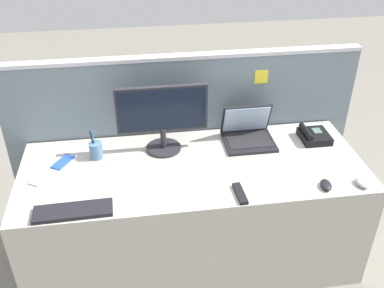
{
  "coord_description": "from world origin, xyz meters",
  "views": [
    {
      "loc": [
        -0.31,
        -2.08,
        2.21
      ],
      "look_at": [
        0.0,
        0.05,
        0.85
      ],
      "focal_mm": 41.17,
      "sensor_mm": 36.0,
      "label": 1
    }
  ],
  "objects_px": {
    "tv_remote": "(240,194)",
    "desk_phone": "(313,136)",
    "laptop": "(248,133)",
    "pen_cup": "(96,150)",
    "cell_phone_silver_slab": "(41,178)",
    "computer_mouse_right_hand": "(326,185)",
    "keyboard_main": "(73,211)",
    "desktop_monitor": "(162,114)",
    "computer_mouse_left_hand": "(362,183)",
    "cell_phone_blue_case": "(63,162)"
  },
  "relations": [
    {
      "from": "laptop",
      "to": "desk_phone",
      "type": "distance_m",
      "value": 0.42
    },
    {
      "from": "desktop_monitor",
      "to": "laptop",
      "type": "xyz_separation_m",
      "value": [
        0.54,
        0.02,
        -0.19
      ]
    },
    {
      "from": "computer_mouse_left_hand",
      "to": "cell_phone_silver_slab",
      "type": "relative_size",
      "value": 0.74
    },
    {
      "from": "computer_mouse_left_hand",
      "to": "tv_remote",
      "type": "distance_m",
      "value": 0.68
    },
    {
      "from": "laptop",
      "to": "keyboard_main",
      "type": "distance_m",
      "value": 1.18
    },
    {
      "from": "computer_mouse_left_hand",
      "to": "pen_cup",
      "type": "height_order",
      "value": "pen_cup"
    },
    {
      "from": "pen_cup",
      "to": "desk_phone",
      "type": "bearing_deg",
      "value": 0.22
    },
    {
      "from": "computer_mouse_right_hand",
      "to": "cell_phone_blue_case",
      "type": "height_order",
      "value": "computer_mouse_right_hand"
    },
    {
      "from": "laptop",
      "to": "desk_phone",
      "type": "bearing_deg",
      "value": -7.53
    },
    {
      "from": "keyboard_main",
      "to": "computer_mouse_left_hand",
      "type": "height_order",
      "value": "computer_mouse_left_hand"
    },
    {
      "from": "keyboard_main",
      "to": "pen_cup",
      "type": "xyz_separation_m",
      "value": [
        0.1,
        0.49,
        0.04
      ]
    },
    {
      "from": "laptop",
      "to": "keyboard_main",
      "type": "xyz_separation_m",
      "value": [
        -1.05,
        -0.55,
        -0.04
      ]
    },
    {
      "from": "computer_mouse_right_hand",
      "to": "keyboard_main",
      "type": "bearing_deg",
      "value": -167.55
    },
    {
      "from": "computer_mouse_left_hand",
      "to": "cell_phone_silver_slab",
      "type": "xyz_separation_m",
      "value": [
        -1.75,
        0.32,
        -0.01
      ]
    },
    {
      "from": "desk_phone",
      "to": "pen_cup",
      "type": "xyz_separation_m",
      "value": [
        -1.36,
        -0.01,
        0.02
      ]
    },
    {
      "from": "laptop",
      "to": "computer_mouse_right_hand",
      "type": "distance_m",
      "value": 0.62
    },
    {
      "from": "desktop_monitor",
      "to": "computer_mouse_right_hand",
      "type": "xyz_separation_m",
      "value": [
        0.84,
        -0.52,
        -0.22
      ]
    },
    {
      "from": "computer_mouse_right_hand",
      "to": "computer_mouse_left_hand",
      "type": "bearing_deg",
      "value": 8.74
    },
    {
      "from": "desk_phone",
      "to": "computer_mouse_right_hand",
      "type": "relative_size",
      "value": 1.89
    },
    {
      "from": "cell_phone_blue_case",
      "to": "cell_phone_silver_slab",
      "type": "xyz_separation_m",
      "value": [
        -0.11,
        -0.14,
        0.0
      ]
    },
    {
      "from": "desk_phone",
      "to": "computer_mouse_left_hand",
      "type": "xyz_separation_m",
      "value": [
        0.09,
        -0.49,
        -0.01
      ]
    },
    {
      "from": "computer_mouse_left_hand",
      "to": "pen_cup",
      "type": "relative_size",
      "value": 0.54
    },
    {
      "from": "desktop_monitor",
      "to": "keyboard_main",
      "type": "height_order",
      "value": "desktop_monitor"
    },
    {
      "from": "pen_cup",
      "to": "tv_remote",
      "type": "distance_m",
      "value": 0.9
    },
    {
      "from": "desk_phone",
      "to": "cell_phone_blue_case",
      "type": "relative_size",
      "value": 1.25
    },
    {
      "from": "computer_mouse_right_hand",
      "to": "tv_remote",
      "type": "height_order",
      "value": "computer_mouse_right_hand"
    },
    {
      "from": "tv_remote",
      "to": "keyboard_main",
      "type": "bearing_deg",
      "value": 178.7
    },
    {
      "from": "pen_cup",
      "to": "cell_phone_blue_case",
      "type": "bearing_deg",
      "value": -172.7
    },
    {
      "from": "computer_mouse_right_hand",
      "to": "tv_remote",
      "type": "relative_size",
      "value": 0.59
    },
    {
      "from": "computer_mouse_right_hand",
      "to": "pen_cup",
      "type": "xyz_separation_m",
      "value": [
        -1.24,
        0.48,
        0.04
      ]
    },
    {
      "from": "desktop_monitor",
      "to": "tv_remote",
      "type": "relative_size",
      "value": 3.2
    },
    {
      "from": "cell_phone_blue_case",
      "to": "cell_phone_silver_slab",
      "type": "bearing_deg",
      "value": -96.19
    },
    {
      "from": "laptop",
      "to": "computer_mouse_right_hand",
      "type": "relative_size",
      "value": 3.13
    },
    {
      "from": "pen_cup",
      "to": "tv_remote",
      "type": "xyz_separation_m",
      "value": [
        0.77,
        -0.47,
        -0.04
      ]
    },
    {
      "from": "tv_remote",
      "to": "desk_phone",
      "type": "bearing_deg",
      "value": 36.55
    },
    {
      "from": "pen_cup",
      "to": "cell_phone_silver_slab",
      "type": "bearing_deg",
      "value": -151.32
    },
    {
      "from": "computer_mouse_left_hand",
      "to": "cell_phone_silver_slab",
      "type": "height_order",
      "value": "computer_mouse_left_hand"
    },
    {
      "from": "cell_phone_blue_case",
      "to": "pen_cup",
      "type": "bearing_deg",
      "value": 38.42
    },
    {
      "from": "desk_phone",
      "to": "pen_cup",
      "type": "relative_size",
      "value": 1.02
    },
    {
      "from": "cell_phone_blue_case",
      "to": "keyboard_main",
      "type": "bearing_deg",
      "value": -47.26
    },
    {
      "from": "desktop_monitor",
      "to": "computer_mouse_right_hand",
      "type": "relative_size",
      "value": 5.44
    },
    {
      "from": "desk_phone",
      "to": "keyboard_main",
      "type": "height_order",
      "value": "desk_phone"
    },
    {
      "from": "desktop_monitor",
      "to": "pen_cup",
      "type": "bearing_deg",
      "value": -174.03
    },
    {
      "from": "keyboard_main",
      "to": "computer_mouse_left_hand",
      "type": "bearing_deg",
      "value": -1.32
    },
    {
      "from": "desk_phone",
      "to": "keyboard_main",
      "type": "distance_m",
      "value": 1.54
    },
    {
      "from": "pen_cup",
      "to": "cell_phone_silver_slab",
      "type": "distance_m",
      "value": 0.35
    },
    {
      "from": "desktop_monitor",
      "to": "cell_phone_blue_case",
      "type": "bearing_deg",
      "value": -173.59
    },
    {
      "from": "computer_mouse_right_hand",
      "to": "computer_mouse_left_hand",
      "type": "relative_size",
      "value": 1.0
    },
    {
      "from": "computer_mouse_right_hand",
      "to": "cell_phone_silver_slab",
      "type": "height_order",
      "value": "computer_mouse_right_hand"
    },
    {
      "from": "keyboard_main",
      "to": "computer_mouse_right_hand",
      "type": "distance_m",
      "value": 1.35
    }
  ]
}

